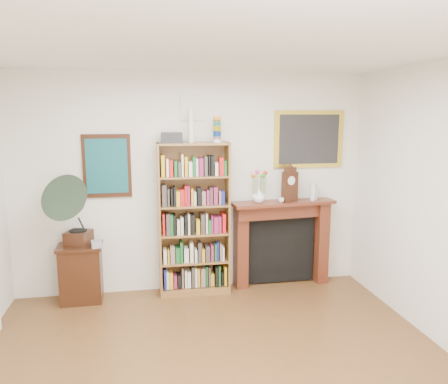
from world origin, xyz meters
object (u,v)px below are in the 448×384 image
object	(u,v)px
flower_vase	(259,196)
bottle_left	(313,191)
side_cabinet	(81,273)
teacup	(281,200)
cd_stack	(97,244)
bookshelf	(194,211)
mantel_clock	(290,185)
gramophone	(74,206)
fireplace	(281,235)
bottle_right	(316,192)

from	to	relation	value
flower_vase	bottle_left	bearing A→B (deg)	1.67
side_cabinet	bottle_left	world-z (taller)	bottle_left
flower_vase	bottle_left	xyz separation A→B (m)	(0.74, 0.02, 0.03)
teacup	cd_stack	bearing A→B (deg)	-177.23
side_cabinet	bookshelf	bearing A→B (deg)	0.24
bottle_left	teacup	bearing A→B (deg)	-171.30
bookshelf	side_cabinet	world-z (taller)	bookshelf
bookshelf	mantel_clock	distance (m)	1.29
gramophone	mantel_clock	size ratio (longest dim) A/B	2.00
cd_stack	teacup	bearing A→B (deg)	2.77
gramophone	teacup	distance (m)	2.54
fireplace	flower_vase	size ratio (longest dim) A/B	8.05
cd_stack	flower_vase	distance (m)	2.09
flower_vase	bottle_left	world-z (taller)	bottle_left
gramophone	cd_stack	bearing A→B (deg)	16.56
fireplace	mantel_clock	xyz separation A→B (m)	(0.08, -0.07, 0.69)
side_cabinet	gramophone	bearing A→B (deg)	-96.85
fireplace	cd_stack	bearing A→B (deg)	-179.41
fireplace	mantel_clock	size ratio (longest dim) A/B	3.11
side_cabinet	bottle_right	world-z (taller)	bottle_right
gramophone	cd_stack	xyz separation A→B (m)	(0.23, -0.01, -0.46)
gramophone	mantel_clock	xyz separation A→B (m)	(2.67, 0.15, 0.15)
mantel_clock	bottle_left	world-z (taller)	mantel_clock
teacup	bottle_right	world-z (taller)	bottle_right
flower_vase	mantel_clock	bearing A→B (deg)	0.77
bottle_left	cd_stack	bearing A→B (deg)	-176.25
side_cabinet	teacup	bearing A→B (deg)	-1.37
bookshelf	fireplace	distance (m)	1.25
mantel_clock	teacup	bearing A→B (deg)	-177.15
fireplace	mantel_clock	world-z (taller)	mantel_clock
cd_stack	mantel_clock	xyz separation A→B (m)	(2.44, 0.17, 0.62)
bottle_left	gramophone	bearing A→B (deg)	-176.76
cd_stack	flower_vase	xyz separation A→B (m)	(2.02, 0.16, 0.49)
bookshelf	teacup	xyz separation A→B (m)	(1.13, -0.05, 0.10)
bookshelf	gramophone	size ratio (longest dim) A/B	2.49
gramophone	fireplace	bearing A→B (deg)	24.47
fireplace	teacup	distance (m)	0.52
side_cabinet	gramophone	distance (m)	0.87
side_cabinet	gramophone	xyz separation A→B (m)	(-0.01, -0.11, 0.86)
fireplace	bottle_right	xyz separation A→B (m)	(0.46, -0.01, 0.58)
bottle_right	flower_vase	bearing A→B (deg)	-175.41
teacup	bookshelf	bearing A→B (deg)	177.67
mantel_clock	bottle_right	xyz separation A→B (m)	(0.38, 0.06, -0.12)
gramophone	bottle_right	bearing A→B (deg)	23.49
fireplace	gramophone	distance (m)	2.66
cd_stack	bottle_left	xyz separation A→B (m)	(2.77, 0.18, 0.52)
side_cabinet	cd_stack	xyz separation A→B (m)	(0.22, -0.13, 0.40)
bottle_right	mantel_clock	bearing A→B (deg)	-171.30
bookshelf	bottle_right	xyz separation A→B (m)	(1.64, 0.07, 0.17)
flower_vase	bottle_right	xyz separation A→B (m)	(0.80, 0.06, 0.01)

